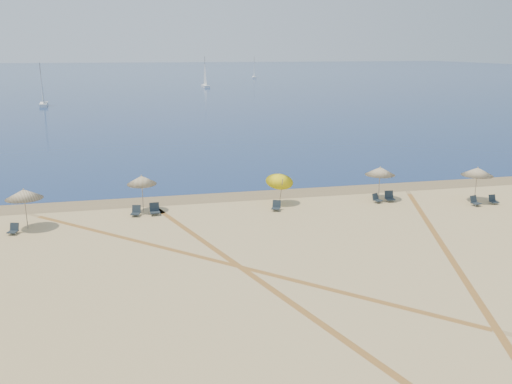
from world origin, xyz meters
TOP-DOWN VIEW (x-y plane):
  - ocean at (0.00, 225.00)m, footprint 500.00×500.00m
  - wet_sand at (0.00, 24.00)m, footprint 500.00×500.00m
  - umbrella_1 at (-14.03, 19.48)m, footprint 2.14×2.14m
  - umbrella_2 at (-7.26, 21.49)m, footprint 1.91×1.93m
  - umbrella_3 at (1.92, 21.16)m, footprint 1.88×1.95m
  - umbrella_4 at (9.12, 20.89)m, footprint 2.10×2.10m
  - umbrella_5 at (15.43, 18.92)m, footprint 2.14×2.14m
  - chair_2 at (-14.64, 18.64)m, footprint 0.65×0.72m
  - chair_3 at (-7.73, 20.66)m, footprint 0.70×0.77m
  - chair_4 at (-6.55, 20.69)m, footprint 0.66×0.76m
  - chair_5 at (1.35, 19.87)m, footprint 0.76×0.81m
  - chair_6 at (8.65, 20.20)m, footprint 0.70×0.75m
  - chair_7 at (9.65, 20.27)m, footprint 0.67×0.76m
  - chair_8 at (14.87, 18.06)m, footprint 0.69×0.76m
  - chair_9 at (16.37, 18.18)m, footprint 0.53×0.61m
  - sailboat_0 at (11.38, 137.24)m, footprint 1.81×5.68m
  - sailboat_1 at (34.99, 182.01)m, footprint 2.20×5.39m
  - sailboat_2 at (-24.39, 93.56)m, footprint 1.91×5.41m
  - tire_tracks at (0.41, 10.35)m, footprint 49.93×41.86m

SIDE VIEW (x-z plane):
  - tire_tracks at x=0.41m, z-range 0.00..0.00m
  - wet_sand at x=0.00m, z-range 0.00..0.00m
  - ocean at x=0.00m, z-range 0.01..0.01m
  - chair_9 at x=16.37m, z-range -0.04..0.57m
  - chair_6 at x=8.65m, z-range -0.04..0.58m
  - chair_2 at x=-14.64m, z-range -0.04..0.58m
  - chair_5 at x=1.35m, z-range -0.04..0.62m
  - chair_8 at x=14.87m, z-range -0.04..0.62m
  - chair_3 at x=-7.73m, z-range -0.04..0.62m
  - chair_7 at x=9.65m, z-range -0.04..0.68m
  - chair_4 at x=-6.55m, z-range -0.04..0.70m
  - umbrella_3 at x=1.92m, z-range 0.61..3.09m
  - umbrella_4 at x=9.12m, z-range 0.86..3.26m
  - umbrella_1 at x=-14.03m, z-range 0.89..3.37m
  - umbrella_2 at x=-7.26m, z-range 0.90..3.37m
  - umbrella_5 at x=15.43m, z-range 0.91..3.40m
  - sailboat_1 at x=34.99m, z-range -1.54..6.26m
  - sailboat_2 at x=-24.39m, z-range -1.56..6.33m
  - sailboat_0 at x=11.38m, z-range -1.65..6.69m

